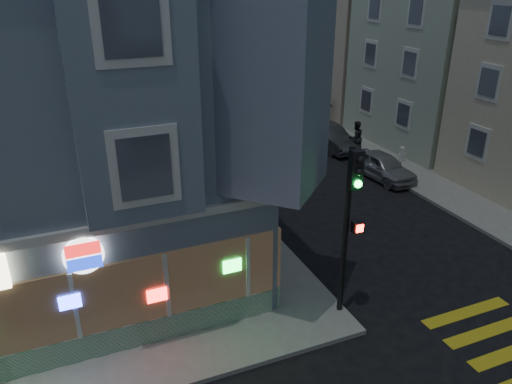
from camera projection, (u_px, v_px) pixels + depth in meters
sidewalk_ne at (427, 106)px, 39.51m from camera, size 24.00×42.00×0.15m
corner_building at (4, 102)px, 16.82m from camera, size 14.60×14.60×11.40m
row_house_b at (471, 52)px, 30.21m from camera, size 12.00×8.60×10.50m
row_house_c at (381, 46)px, 38.11m from camera, size 12.00×8.60×9.00m
row_house_d at (323, 25)px, 45.39m from camera, size 12.00×8.60×10.50m
utility_pole at (300, 51)px, 34.56m from camera, size 2.20×0.30×9.00m
street_tree_near at (268, 52)px, 40.04m from camera, size 3.00×3.00×5.30m
street_tree_far at (233, 40)px, 46.78m from camera, size 3.00×3.00×5.30m
pedestrian_a at (356, 138)px, 28.60m from camera, size 0.99×0.79×1.93m
pedestrian_b at (326, 109)px, 34.51m from camera, size 1.20×0.71×1.91m
parked_car_a at (382, 166)px, 25.64m from camera, size 1.96×4.14×1.37m
parked_car_b at (329, 137)px, 29.96m from camera, size 1.98×4.55×1.46m
parked_car_c at (292, 117)px, 34.43m from camera, size 2.08×4.50×1.27m
parked_car_d at (262, 101)px, 38.83m from camera, size 2.13×4.40×1.21m
traffic_signal at (351, 206)px, 14.08m from camera, size 0.64×0.60×5.36m
fire_hydrant at (402, 153)px, 27.64m from camera, size 0.50×0.29×0.87m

